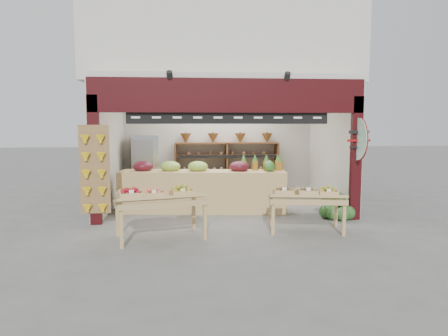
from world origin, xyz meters
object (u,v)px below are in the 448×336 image
(mid_counter, at_px, (202,189))
(watermelon_pile, at_px, (336,208))
(display_table_left, at_px, (153,197))
(refrigerator, at_px, (144,167))
(cardboard_stack, at_px, (186,197))
(display_table_right, at_px, (303,195))
(back_shelving, at_px, (227,159))

(mid_counter, bearing_deg, watermelon_pile, -18.02)
(display_table_left, relative_size, watermelon_pile, 2.27)
(refrigerator, relative_size, cardboard_stack, 1.74)
(cardboard_stack, bearing_deg, watermelon_pile, -24.27)
(cardboard_stack, bearing_deg, display_table_right, -46.74)
(back_shelving, xyz_separation_m, refrigerator, (-2.32, -0.15, -0.22))
(mid_counter, xyz_separation_m, display_table_left, (-0.93, -2.19, 0.23))
(back_shelving, height_order, watermelon_pile, back_shelving)
(back_shelving, xyz_separation_m, cardboard_stack, (-1.13, -1.41, -0.83))
(cardboard_stack, relative_size, watermelon_pile, 1.33)
(display_table_right, bearing_deg, back_shelving, 106.69)
(mid_counter, relative_size, display_table_right, 2.61)
(back_shelving, relative_size, display_table_left, 1.69)
(cardboard_stack, xyz_separation_m, mid_counter, (0.38, -0.54, 0.27))
(display_table_right, xyz_separation_m, watermelon_pile, (1.01, 0.94, -0.49))
(watermelon_pile, bearing_deg, display_table_right, -137.17)
(display_table_left, distance_m, display_table_right, 2.85)
(refrigerator, distance_m, cardboard_stack, 1.83)
(mid_counter, distance_m, watermelon_pile, 3.08)
(mid_counter, distance_m, display_table_right, 2.69)
(mid_counter, relative_size, watermelon_pile, 5.16)
(cardboard_stack, distance_m, watermelon_pile, 3.62)
(refrigerator, xyz_separation_m, display_table_left, (0.64, -3.99, -0.12))
(mid_counter, height_order, display_table_right, mid_counter)
(back_shelving, bearing_deg, refrigerator, -176.18)
(mid_counter, bearing_deg, display_table_right, -44.78)
(back_shelving, distance_m, refrigerator, 2.33)
(refrigerator, bearing_deg, display_table_left, -97.92)
(cardboard_stack, relative_size, display_table_right, 0.67)
(cardboard_stack, bearing_deg, display_table_left, -101.30)
(refrigerator, xyz_separation_m, mid_counter, (1.56, -1.80, -0.35))
(mid_counter, bearing_deg, display_table_left, -112.89)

